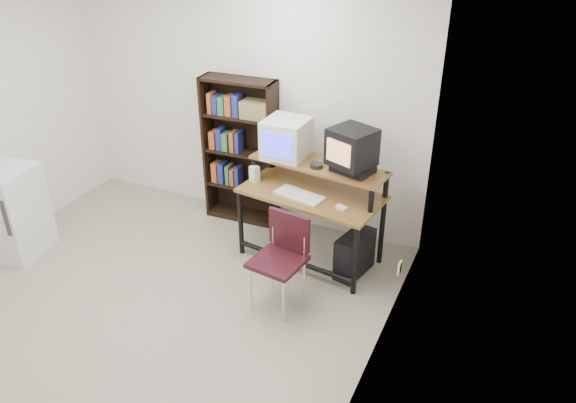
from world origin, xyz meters
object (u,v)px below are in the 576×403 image
at_px(crt_monitor, 286,139).
at_px(crt_tv, 352,147).
at_px(school_chair, 282,251).
at_px(bookshelf, 241,149).
at_px(pc_tower, 355,254).
at_px(computer_desk, 312,195).
at_px(mini_fridge, 10,212).

xyz_separation_m(crt_monitor, crt_tv, (0.68, -0.08, 0.06)).
xyz_separation_m(school_chair, bookshelf, (-1.03, 1.19, 0.31)).
bearing_deg(crt_monitor, pc_tower, -15.07).
relative_size(crt_tv, school_chair, 0.56).
distance_m(computer_desk, crt_monitor, 0.59).
height_order(crt_monitor, school_chair, crt_monitor).
relative_size(computer_desk, bookshelf, 0.88).
relative_size(crt_tv, mini_fridge, 0.51).
relative_size(pc_tower, bookshelf, 0.28).
relative_size(crt_tv, bookshelf, 0.30).
bearing_deg(computer_desk, bookshelf, 163.66).
height_order(crt_monitor, pc_tower, crt_monitor).
height_order(crt_monitor, mini_fridge, crt_monitor).
relative_size(bookshelf, mini_fridge, 1.72).
distance_m(pc_tower, school_chair, 0.86).
height_order(pc_tower, mini_fridge, mini_fridge).
xyz_separation_m(computer_desk, crt_tv, (0.34, 0.08, 0.52)).
bearing_deg(mini_fridge, computer_desk, 15.24).
bearing_deg(crt_monitor, crt_tv, -4.87).
xyz_separation_m(pc_tower, bookshelf, (-1.49, 0.53, 0.62)).
bearing_deg(bookshelf, pc_tower, -21.99).
distance_m(computer_desk, bookshelf, 1.11).
height_order(pc_tower, school_chair, school_chair).
xyz_separation_m(computer_desk, mini_fridge, (-2.75, -1.15, -0.24)).
distance_m(crt_tv, bookshelf, 1.45).
height_order(crt_tv, pc_tower, crt_tv).
relative_size(crt_tv, pc_tower, 1.05).
bearing_deg(mini_fridge, crt_monitor, 21.07).
height_order(crt_tv, school_chair, crt_tv).
bearing_deg(crt_monitor, bookshelf, 158.34).
xyz_separation_m(computer_desk, pc_tower, (0.48, -0.09, -0.49)).
bearing_deg(computer_desk, pc_tower, -2.92).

